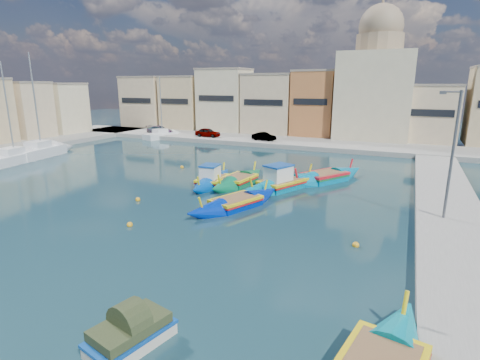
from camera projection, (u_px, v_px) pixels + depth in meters
The scene contains 17 objects.
ground at pixel (146, 215), 24.41m from camera, with size 160.00×160.00×0.00m, color #122C36.
east_quay at pixel (464, 266), 17.15m from camera, with size 4.00×70.00×0.50m, color gray.
north_quay at pixel (290, 143), 52.55m from camera, with size 80.00×8.00×0.60m, color gray.
north_townhouses at pixel (350, 107), 55.20m from camera, with size 83.20×7.87×10.19m.
church_block at pixel (376, 83), 53.57m from camera, with size 10.00×10.00×19.10m.
quay_street_lamp at pixel (451, 155), 21.64m from camera, with size 1.18×0.16×8.00m.
parked_cars at pixel (198, 132), 56.68m from camera, with size 21.67×2.02×1.31m.
luzzu_turquoise_cabin at pixel (282, 184), 30.53m from camera, with size 6.00×9.94×3.18m.
luzzu_blue_cabin at pixel (212, 181), 31.70m from camera, with size 2.74×8.01×2.78m.
luzzu_cyan_mid at pixel (325, 178), 32.87m from camera, with size 6.88×9.36×2.83m.
luzzu_green at pixel (238, 181), 31.78m from camera, with size 2.95×8.29×2.55m.
luzzu_blue_south at pixel (236, 204), 25.95m from camera, with size 5.00×8.74×2.49m.
tender_far at pixel (131, 334), 12.18m from camera, with size 2.11×3.06×1.38m.
yacht_north at pixel (169, 135), 59.46m from camera, with size 4.13×7.92×10.18m.
yacht_midnorth at pixel (51, 150), 45.50m from camera, with size 4.10×9.22×12.63m.
yacht_mid at pixel (26, 156), 41.91m from camera, with size 3.89×9.33×11.41m.
mooring_buoys at pixel (210, 192), 29.49m from camera, with size 19.15×19.20×0.36m.
Camera 1 is at (15.11, -18.47, 8.34)m, focal length 28.00 mm.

